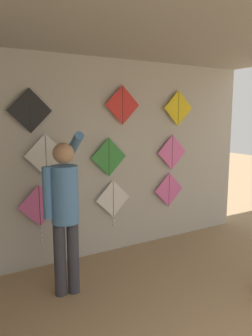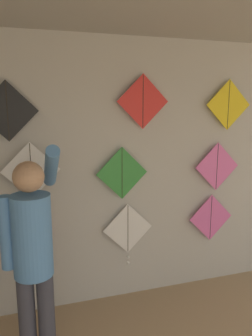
{
  "view_description": "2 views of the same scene",
  "coord_description": "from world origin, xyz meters",
  "px_view_note": "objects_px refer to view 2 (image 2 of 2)",
  "views": [
    {
      "loc": [
        -1.69,
        -0.19,
        2.03
      ],
      "look_at": [
        0.57,
        3.66,
        1.29
      ],
      "focal_mm": 35.0,
      "sensor_mm": 36.0,
      "label": 1
    },
    {
      "loc": [
        -0.53,
        0.73,
        2.14
      ],
      "look_at": [
        0.39,
        3.66,
        1.53
      ],
      "focal_mm": 35.0,
      "sensor_mm": 36.0,
      "label": 2
    }
  ],
  "objects_px": {
    "shopkeeper": "(33,250)",
    "kite_7": "(217,167)",
    "kite_9": "(7,111)",
    "kite_5": "(31,171)",
    "kite_2": "(128,231)",
    "kite_3": "(211,218)",
    "kite_6": "(122,173)",
    "kite_11": "(228,105)",
    "kite_10": "(143,102)",
    "kite_1": "(23,240)"
  },
  "relations": [
    {
      "from": "kite_10",
      "to": "kite_11",
      "type": "distance_m",
      "value": 1.01
    },
    {
      "from": "shopkeeper",
      "to": "kite_10",
      "type": "bearing_deg",
      "value": 40.96
    },
    {
      "from": "kite_5",
      "to": "kite_9",
      "type": "distance_m",
      "value": 0.59
    },
    {
      "from": "kite_5",
      "to": "kite_7",
      "type": "bearing_deg",
      "value": 0.0
    },
    {
      "from": "kite_5",
      "to": "kite_7",
      "type": "xyz_separation_m",
      "value": [
        2.04,
        0.0,
        -0.08
      ]
    },
    {
      "from": "shopkeeper",
      "to": "kite_10",
      "type": "xyz_separation_m",
      "value": [
        1.16,
        0.74,
        1.12
      ]
    },
    {
      "from": "kite_1",
      "to": "kite_5",
      "type": "bearing_deg",
      "value": 0.52
    },
    {
      "from": "kite_3",
      "to": "kite_7",
      "type": "relative_size",
      "value": 1.0
    },
    {
      "from": "kite_1",
      "to": "kite_7",
      "type": "xyz_separation_m",
      "value": [
        2.15,
        0.0,
        0.61
      ]
    },
    {
      "from": "kite_6",
      "to": "kite_9",
      "type": "height_order",
      "value": "kite_9"
    },
    {
      "from": "kite_7",
      "to": "kite_6",
      "type": "bearing_deg",
      "value": 180.0
    },
    {
      "from": "kite_2",
      "to": "kite_10",
      "type": "relative_size",
      "value": 1.25
    },
    {
      "from": "kite_2",
      "to": "kite_3",
      "type": "bearing_deg",
      "value": 0.04
    },
    {
      "from": "kite_7",
      "to": "kite_9",
      "type": "xyz_separation_m",
      "value": [
        -2.21,
        0.0,
        0.64
      ]
    },
    {
      "from": "kite_5",
      "to": "kite_10",
      "type": "relative_size",
      "value": 1.0
    },
    {
      "from": "kite_7",
      "to": "kite_11",
      "type": "xyz_separation_m",
      "value": [
        0.1,
        0.0,
        0.69
      ]
    },
    {
      "from": "kite_2",
      "to": "kite_9",
      "type": "distance_m",
      "value": 1.72
    },
    {
      "from": "kite_1",
      "to": "kite_10",
      "type": "bearing_deg",
      "value": 0.05
    },
    {
      "from": "kite_1",
      "to": "kite_2",
      "type": "xyz_separation_m",
      "value": [
        1.08,
        0.0,
        -0.04
      ]
    },
    {
      "from": "kite_5",
      "to": "kite_9",
      "type": "xyz_separation_m",
      "value": [
        -0.18,
        0.0,
        0.56
      ]
    },
    {
      "from": "kite_6",
      "to": "kite_1",
      "type": "bearing_deg",
      "value": -179.94
    },
    {
      "from": "kite_6",
      "to": "kite_10",
      "type": "bearing_deg",
      "value": 0.0
    },
    {
      "from": "kite_1",
      "to": "kite_5",
      "type": "xyz_separation_m",
      "value": [
        0.11,
        0.0,
        0.69
      ]
    },
    {
      "from": "kite_7",
      "to": "kite_10",
      "type": "bearing_deg",
      "value": 180.0
    },
    {
      "from": "kite_11",
      "to": "kite_2",
      "type": "bearing_deg",
      "value": -179.97
    },
    {
      "from": "kite_5",
      "to": "kite_11",
      "type": "height_order",
      "value": "kite_11"
    },
    {
      "from": "shopkeeper",
      "to": "kite_9",
      "type": "relative_size",
      "value": 3.34
    },
    {
      "from": "kite_3",
      "to": "kite_7",
      "type": "xyz_separation_m",
      "value": [
        0.05,
        0.0,
        0.61
      ]
    },
    {
      "from": "kite_5",
      "to": "kite_9",
      "type": "relative_size",
      "value": 1.0
    },
    {
      "from": "kite_3",
      "to": "kite_9",
      "type": "bearing_deg",
      "value": 180.0
    },
    {
      "from": "kite_10",
      "to": "kite_1",
      "type": "bearing_deg",
      "value": -179.95
    },
    {
      "from": "kite_6",
      "to": "kite_11",
      "type": "xyz_separation_m",
      "value": [
        1.24,
        0.0,
        0.7
      ]
    },
    {
      "from": "kite_6",
      "to": "shopkeeper",
      "type": "bearing_deg",
      "value": -141.64
    },
    {
      "from": "kite_1",
      "to": "kite_3",
      "type": "height_order",
      "value": "kite_1"
    },
    {
      "from": "kite_1",
      "to": "kite_9",
      "type": "xyz_separation_m",
      "value": [
        -0.07,
        0.0,
        1.25
      ]
    },
    {
      "from": "kite_3",
      "to": "kite_9",
      "type": "relative_size",
      "value": 1.0
    },
    {
      "from": "kite_9",
      "to": "shopkeeper",
      "type": "bearing_deg",
      "value": -79.1
    },
    {
      "from": "shopkeeper",
      "to": "kite_9",
      "type": "bearing_deg",
      "value": 109.29
    },
    {
      "from": "kite_3",
      "to": "kite_6",
      "type": "distance_m",
      "value": 1.24
    },
    {
      "from": "kite_3",
      "to": "kite_9",
      "type": "distance_m",
      "value": 2.5
    },
    {
      "from": "kite_5",
      "to": "kite_7",
      "type": "height_order",
      "value": "kite_5"
    },
    {
      "from": "kite_6",
      "to": "kite_11",
      "type": "distance_m",
      "value": 1.42
    },
    {
      "from": "kite_6",
      "to": "kite_7",
      "type": "bearing_deg",
      "value": 0.0
    },
    {
      "from": "kite_1",
      "to": "kite_11",
      "type": "relative_size",
      "value": 1.38
    },
    {
      "from": "kite_9",
      "to": "kite_10",
      "type": "distance_m",
      "value": 1.31
    },
    {
      "from": "shopkeeper",
      "to": "kite_7",
      "type": "relative_size",
      "value": 3.34
    },
    {
      "from": "kite_5",
      "to": "kite_11",
      "type": "relative_size",
      "value": 1.0
    },
    {
      "from": "kite_3",
      "to": "kite_9",
      "type": "height_order",
      "value": "kite_9"
    },
    {
      "from": "kite_5",
      "to": "kite_10",
      "type": "distance_m",
      "value": 1.3
    },
    {
      "from": "kite_1",
      "to": "kite_2",
      "type": "relative_size",
      "value": 1.1
    }
  ]
}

